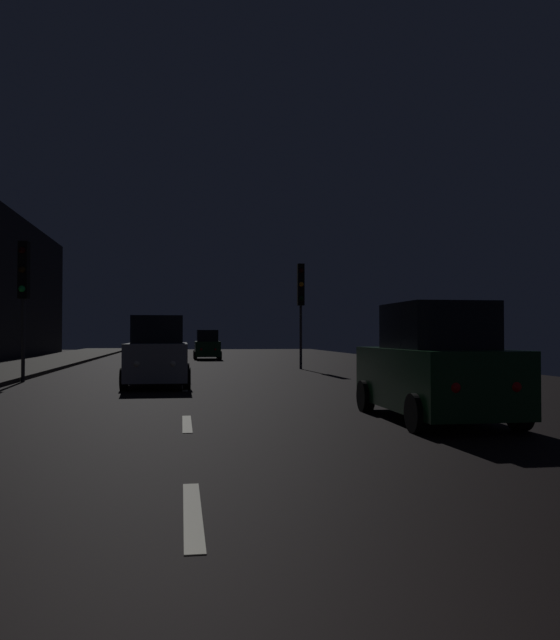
{
  "coord_description": "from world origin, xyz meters",
  "views": [
    {
      "loc": [
        -0.1,
        -2.77,
        1.57
      ],
      "look_at": [
        2.97,
        17.43,
        2.02
      ],
      "focal_mm": 36.49,
      "sensor_mm": 36.0,
      "label": 1
    }
  ],
  "objects_px": {
    "car_approaching_headlights": "(158,354)",
    "traffic_light_far_left": "(24,280)",
    "traffic_light_far_right": "(301,293)",
    "car_distant_taillights": "(207,346)",
    "car_parked_right_near": "(435,367)"
  },
  "relations": [
    {
      "from": "car_parked_right_near",
      "to": "traffic_light_far_right",
      "type": "bearing_deg",
      "value": -2.58
    },
    {
      "from": "car_approaching_headlights",
      "to": "traffic_light_far_right",
      "type": "bearing_deg",
      "value": 145.63
    },
    {
      "from": "car_approaching_headlights",
      "to": "traffic_light_far_left",
      "type": "bearing_deg",
      "value": -117.62
    },
    {
      "from": "car_approaching_headlights",
      "to": "car_parked_right_near",
      "type": "height_order",
      "value": "car_parked_right_near"
    },
    {
      "from": "car_distant_taillights",
      "to": "car_parked_right_near",
      "type": "distance_m",
      "value": 30.3
    },
    {
      "from": "traffic_light_far_right",
      "to": "car_parked_right_near",
      "type": "distance_m",
      "value": 17.93
    },
    {
      "from": "car_approaching_headlights",
      "to": "car_distant_taillights",
      "type": "relative_size",
      "value": 1.15
    },
    {
      "from": "traffic_light_far_right",
      "to": "car_parked_right_near",
      "type": "xyz_separation_m",
      "value": [
        -0.8,
        -17.73,
        -2.5
      ]
    },
    {
      "from": "traffic_light_far_left",
      "to": "car_parked_right_near",
      "type": "bearing_deg",
      "value": 46.49
    },
    {
      "from": "traffic_light_far_right",
      "to": "car_distant_taillights",
      "type": "distance_m",
      "value": 13.24
    },
    {
      "from": "car_approaching_headlights",
      "to": "car_distant_taillights",
      "type": "bearing_deg",
      "value": 173.75
    },
    {
      "from": "car_parked_right_near",
      "to": "car_distant_taillights",
      "type": "bearing_deg",
      "value": 5.6
    },
    {
      "from": "traffic_light_far_right",
      "to": "car_distant_taillights",
      "type": "xyz_separation_m",
      "value": [
        -3.75,
        12.43,
        -2.63
      ]
    },
    {
      "from": "car_parked_right_near",
      "to": "traffic_light_far_left",
      "type": "bearing_deg",
      "value": 41.12
    },
    {
      "from": "traffic_light_far_left",
      "to": "car_distant_taillights",
      "type": "xyz_separation_m",
      "value": [
        6.79,
        18.99,
        -2.51
      ]
    }
  ]
}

